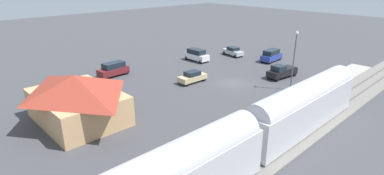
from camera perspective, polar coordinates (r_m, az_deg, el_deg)
The scene contains 12 objects.
ground_plane at distance 45.79m, azimuth 7.80°, elevation 0.78°, with size 200.00×200.00×0.00m, color #424247.
railway_track at distance 39.27m, azimuth 23.90°, elevation -4.10°, with size 4.80×70.00×0.30m.
platform at distance 40.72m, azimuth 18.80°, elevation -2.47°, with size 3.20×46.00×0.30m.
station_building at distance 35.21m, azimuth -20.76°, elevation -1.75°, with size 11.41×8.37×5.24m.
pedestrian_on_platform at distance 37.64m, azimuth 17.08°, elevation -2.28°, with size 0.36×0.36×1.71m.
suv_maroon at distance 49.98m, azimuth -14.51°, elevation 3.36°, with size 2.30×5.03×2.22m.
suv_blue at distance 58.81m, azimuth 14.65°, elevation 5.86°, with size 2.36×5.04×2.22m.
sedan_tan at distance 45.55m, azimuth 0.07°, elevation 2.03°, with size 1.94×4.54×1.74m.
sedan_silver at distance 61.73m, azimuth 7.68°, elevation 6.74°, with size 4.75×2.85×1.74m.
suv_white at distance 57.26m, azimuth 0.87°, elevation 6.14°, with size 4.92×2.45×2.22m.
pickup_black at distance 49.70m, azimuth 16.48°, elevation 2.93°, with size 2.56×5.59×2.14m.
light_pole_near_platform at distance 43.59m, azimuth 18.65°, elevation 5.94°, with size 0.44×0.44×8.22m.
Camera 1 is at (-26.69, 33.98, 15.15)m, focal length 28.46 mm.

